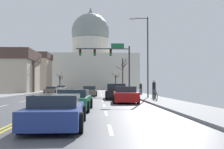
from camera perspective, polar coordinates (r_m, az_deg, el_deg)
name	(u,v)px	position (r m, az deg, el deg)	size (l,w,h in m)	color
ground	(68,99)	(28.22, -9.14, -5.01)	(20.00, 180.00, 0.20)	#4C4C51
signal_gantry	(111,57)	(40.53, -0.28, 3.57)	(7.91, 0.41, 7.37)	#28282D
street_lamp_right	(146,50)	(29.00, 6.93, 4.96)	(1.95, 0.24, 8.38)	#333338
capitol_building	(90,62)	(104.56, -4.47, 2.66)	(33.93, 23.65, 30.76)	beige
sedan_near_00	(89,91)	(36.04, -4.67, -3.48)	(2.03, 4.70, 1.28)	#6B6056
pickup_truck_near_01	(116,92)	(28.84, 0.90, -3.62)	(2.43, 5.45, 1.56)	black
sedan_near_02	(125,95)	(22.64, 2.74, -4.25)	(2.18, 4.71, 1.33)	#B71414
sedan_near_03	(74,100)	(16.02, -7.79, -5.29)	(2.04, 4.59, 1.20)	#1E7247
sedan_near_04	(57,111)	(9.97, -11.35, -7.42)	(2.04, 4.62, 1.13)	navy
sedan_oncoming_00	(52,90)	(50.65, -12.33, -3.10)	(2.23, 4.67, 1.11)	#6B6056
sedan_oncoming_01	(61,88)	(64.06, -10.41, -2.84)	(2.15, 4.69, 1.24)	silver
flank_building_00	(30,71)	(77.09, -16.43, 0.61)	(10.46, 8.78, 9.85)	tan
bare_tree_00	(116,81)	(81.07, 0.76, -1.33)	(2.71, 2.04, 4.82)	#423328
bare_tree_01	(60,81)	(82.86, -10.68, -1.34)	(1.75, 2.77, 4.95)	#4C3D2D
bare_tree_02	(123,73)	(54.18, 2.23, 0.27)	(2.34, 2.37, 6.50)	#423328
bare_tree_03	(34,75)	(49.69, -15.83, -0.17)	(2.78, 1.87, 6.15)	brown
pedestrian_00	(154,88)	(28.07, 8.64, -2.76)	(0.35, 0.34, 1.77)	#33333D
pedestrian_01	(141,88)	(36.31, 5.94, -2.76)	(0.35, 0.34, 1.62)	#33333D
bicycle_parked	(155,96)	(23.64, 8.86, -4.45)	(0.12, 1.77, 0.85)	black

